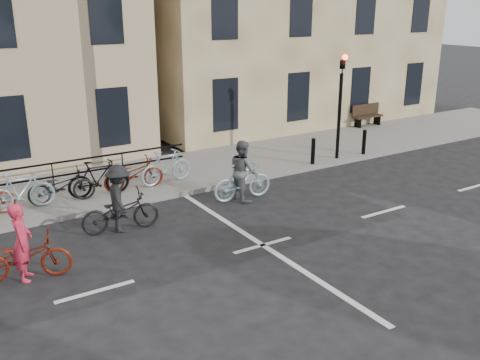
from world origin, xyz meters
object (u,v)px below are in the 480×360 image
cyclist_grey (243,176)px  cyclist_dark (120,205)px  traffic_light (341,94)px  bench (367,114)px  cyclist_pink (24,253)px

cyclist_grey → cyclist_dark: size_ratio=0.93×
traffic_light → bench: size_ratio=2.44×
cyclist_pink → cyclist_dark: (2.53, 1.32, 0.10)m
traffic_light → cyclist_dark: 9.05m
cyclist_pink → bench: bearing=-51.4°
cyclist_grey → cyclist_dark: cyclist_grey is taller
bench → cyclist_grey: bearing=-153.5°
bench → cyclist_dark: bearing=-159.2°
traffic_light → cyclist_grey: 5.42m
traffic_light → bench: (4.80, 3.39, -1.78)m
cyclist_grey → cyclist_dark: bearing=98.8°
cyclist_pink → cyclist_dark: 2.85m
traffic_light → cyclist_grey: traffic_light is taller
cyclist_pink → cyclist_dark: cyclist_dark is taller
traffic_light → cyclist_dark: size_ratio=1.96×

